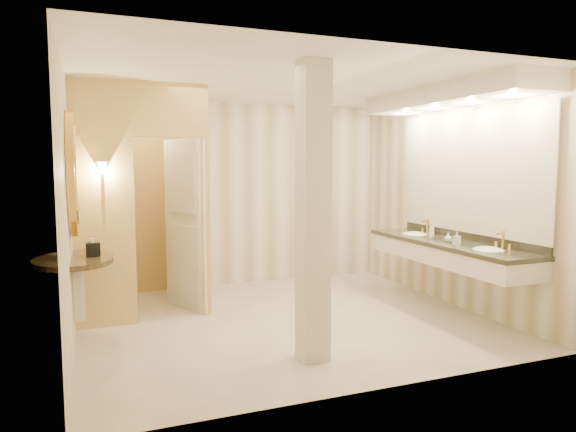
% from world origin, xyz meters
% --- Properties ---
extents(floor, '(4.50, 4.50, 0.00)m').
position_xyz_m(floor, '(0.00, 0.00, 0.00)').
color(floor, beige).
rests_on(floor, ground).
extents(ceiling, '(4.50, 4.50, 0.00)m').
position_xyz_m(ceiling, '(0.00, 0.00, 2.70)').
color(ceiling, white).
rests_on(ceiling, wall_back).
extents(wall_back, '(4.50, 0.02, 2.70)m').
position_xyz_m(wall_back, '(0.00, 2.00, 1.35)').
color(wall_back, beige).
rests_on(wall_back, floor).
extents(wall_front, '(4.50, 0.02, 2.70)m').
position_xyz_m(wall_front, '(0.00, -2.00, 1.35)').
color(wall_front, beige).
rests_on(wall_front, floor).
extents(wall_left, '(0.02, 4.00, 2.70)m').
position_xyz_m(wall_left, '(-2.25, 0.00, 1.35)').
color(wall_left, beige).
rests_on(wall_left, floor).
extents(wall_right, '(0.02, 4.00, 2.70)m').
position_xyz_m(wall_right, '(2.25, 0.00, 1.35)').
color(wall_right, beige).
rests_on(wall_right, floor).
extents(toilet_closet, '(1.50, 1.55, 2.70)m').
position_xyz_m(toilet_closet, '(-1.12, 0.97, 1.39)').
color(toilet_closet, '#E8D279').
rests_on(toilet_closet, floor).
extents(wall_sconce, '(0.14, 0.14, 0.42)m').
position_xyz_m(wall_sconce, '(-1.93, 0.43, 1.73)').
color(wall_sconce, gold).
rests_on(wall_sconce, toilet_closet).
extents(vanity, '(0.75, 2.69, 2.09)m').
position_xyz_m(vanity, '(1.98, -0.40, 1.63)').
color(vanity, beige).
rests_on(vanity, floor).
extents(console_shelf, '(0.94, 0.94, 1.92)m').
position_xyz_m(console_shelf, '(-2.21, -0.03, 1.34)').
color(console_shelf, black).
rests_on(console_shelf, floor).
extents(pillar, '(0.25, 0.25, 2.70)m').
position_xyz_m(pillar, '(-0.18, -1.21, 1.35)').
color(pillar, beige).
rests_on(pillar, floor).
extents(tissue_box, '(0.14, 0.14, 0.14)m').
position_xyz_m(tissue_box, '(-2.05, 0.05, 0.94)').
color(tissue_box, black).
rests_on(tissue_box, console_shelf).
extents(toilet, '(0.54, 0.77, 0.72)m').
position_xyz_m(toilet, '(-1.95, 1.57, 0.36)').
color(toilet, white).
rests_on(toilet, floor).
extents(soap_bottle_a, '(0.07, 0.07, 0.15)m').
position_xyz_m(soap_bottle_a, '(1.85, -0.68, 0.95)').
color(soap_bottle_a, beige).
rests_on(soap_bottle_a, vanity).
extents(soap_bottle_b, '(0.11, 0.11, 0.11)m').
position_xyz_m(soap_bottle_b, '(1.89, -0.48, 0.93)').
color(soap_bottle_b, silver).
rests_on(soap_bottle_b, vanity).
extents(soap_bottle_c, '(0.08, 0.08, 0.19)m').
position_xyz_m(soap_bottle_c, '(1.90, -0.15, 0.97)').
color(soap_bottle_c, '#C6B28C').
rests_on(soap_bottle_c, vanity).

